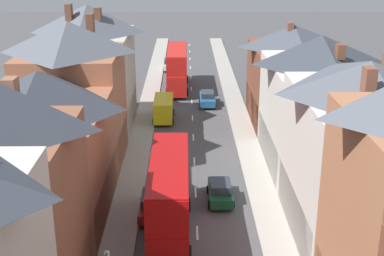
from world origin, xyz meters
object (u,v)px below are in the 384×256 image
at_px(car_near_blue, 153,204).
at_px(car_parked_right_a, 220,191).
at_px(double_decker_bus_mid_street, 177,68).
at_px(double_decker_bus_lead, 169,197).
at_px(delivery_van, 164,108).
at_px(car_parked_left_a, 207,98).
at_px(car_parked_left_b, 170,64).

relative_size(car_near_blue, car_parked_right_a, 1.11).
distance_m(double_decker_bus_mid_street, car_parked_right_a, 31.54).
height_order(double_decker_bus_lead, delivery_van, double_decker_bus_lead).
bearing_deg(double_decker_bus_mid_street, delivery_van, -95.92).
xyz_separation_m(double_decker_bus_lead, double_decker_bus_mid_street, (0.00, 36.05, 0.00)).
distance_m(car_near_blue, car_parked_right_a, 5.31).
distance_m(double_decker_bus_lead, car_near_blue, 3.63).
height_order(double_decker_bus_lead, car_parked_right_a, double_decker_bus_lead).
bearing_deg(car_parked_left_a, car_parked_right_a, -90.00).
distance_m(car_near_blue, delivery_van, 20.85).
distance_m(car_parked_right_a, delivery_van, 19.45).
distance_m(double_decker_bus_mid_street, car_near_blue, 33.39).
bearing_deg(double_decker_bus_mid_street, car_parked_left_a, -63.16).
height_order(double_decker_bus_lead, car_near_blue, double_decker_bus_lead).
distance_m(car_parked_right_a, car_parked_left_b, 42.32).
relative_size(car_parked_right_a, delivery_van, 0.78).
distance_m(double_decker_bus_lead, double_decker_bus_mid_street, 36.05).
bearing_deg(car_parked_right_a, double_decker_bus_lead, -127.03).
xyz_separation_m(car_near_blue, car_parked_left_b, (0.00, 44.07, -0.00)).
bearing_deg(double_decker_bus_mid_street, car_parked_right_a, -83.42).
xyz_separation_m(double_decker_bus_mid_street, car_parked_left_a, (3.61, -7.13, -1.97)).
bearing_deg(car_parked_left_b, car_near_blue, -90.00).
height_order(car_parked_left_a, car_parked_left_b, car_parked_left_a).
bearing_deg(car_parked_left_b, car_parked_left_a, -74.69).
bearing_deg(car_parked_right_a, double_decker_bus_mid_street, 96.58).
bearing_deg(car_parked_right_a, car_near_blue, -157.45).
relative_size(car_near_blue, delivery_van, 0.87).
distance_m(double_decker_bus_mid_street, delivery_van, 12.61).
relative_size(double_decker_bus_mid_street, car_parked_left_b, 2.40).
bearing_deg(car_parked_left_b, car_parked_right_a, -83.35).
bearing_deg(double_decker_bus_lead, car_near_blue, 115.15).
height_order(car_near_blue, delivery_van, delivery_van).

